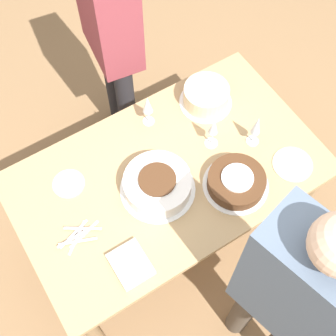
{
  "coord_description": "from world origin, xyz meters",
  "views": [
    {
      "loc": [
        -0.55,
        -0.88,
        2.7
      ],
      "look_at": [
        0.0,
        0.0,
        0.78
      ],
      "focal_mm": 50.0,
      "sensor_mm": 36.0,
      "label": 1
    }
  ],
  "objects": [
    {
      "name": "cake_front_chocolate",
      "position": [
        0.23,
        -0.22,
        0.77
      ],
      "size": [
        0.31,
        0.31,
        0.08
      ],
      "color": "white",
      "rests_on": "dining_table"
    },
    {
      "name": "dessert_plate_left",
      "position": [
        -0.43,
        0.2,
        0.73
      ],
      "size": [
        0.15,
        0.15,
        0.01
      ],
      "color": "beige",
      "rests_on": "dining_table"
    },
    {
      "name": "dessert_plate_right",
      "position": [
        0.53,
        -0.28,
        0.73
      ],
      "size": [
        0.19,
        0.19,
        0.01
      ],
      "color": "beige",
      "rests_on": "dining_table"
    },
    {
      "name": "person_watching",
      "position": [
        0.15,
        0.8,
        0.93
      ],
      "size": [
        0.27,
        0.43,
        1.55
      ],
      "rotation": [
        0.0,
        0.0,
        -1.71
      ],
      "color": "#232328",
      "rests_on": "ground_plane"
    },
    {
      "name": "wine_glass_near",
      "position": [
        0.45,
        -0.07,
        0.86
      ],
      "size": [
        0.06,
        0.06,
        0.2
      ],
      "color": "silver",
      "rests_on": "dining_table"
    },
    {
      "name": "cake_center_white",
      "position": [
        -0.09,
        -0.05,
        0.78
      ],
      "size": [
        0.35,
        0.35,
        0.11
      ],
      "color": "white",
      "rests_on": "dining_table"
    },
    {
      "name": "ground_plane",
      "position": [
        0.0,
        0.0,
        0.0
      ],
      "size": [
        12.0,
        12.0,
        0.0
      ],
      "primitive_type": "plane",
      "color": "#8E6B47"
    },
    {
      "name": "fork_pile",
      "position": [
        -0.5,
        -0.06,
        0.74
      ],
      "size": [
        0.21,
        0.13,
        0.02
      ],
      "color": "silver",
      "rests_on": "dining_table"
    },
    {
      "name": "person_cutting",
      "position": [
        0.05,
        -0.78,
        0.98
      ],
      "size": [
        0.31,
        0.44,
        1.62
      ],
      "rotation": [
        0.0,
        0.0,
        1.81
      ],
      "color": "#4C4238",
      "rests_on": "ground_plane"
    },
    {
      "name": "dining_table",
      "position": [
        0.0,
        0.0,
        0.62
      ],
      "size": [
        1.47,
        0.87,
        0.73
      ],
      "color": "tan",
      "rests_on": "ground_plane"
    },
    {
      "name": "wine_glass_extra",
      "position": [
        0.07,
        0.3,
        0.86
      ],
      "size": [
        0.06,
        0.06,
        0.2
      ],
      "color": "silver",
      "rests_on": "dining_table"
    },
    {
      "name": "wine_glass_far",
      "position": [
        0.27,
        0.03,
        0.87
      ],
      "size": [
        0.07,
        0.07,
        0.21
      ],
      "color": "silver",
      "rests_on": "dining_table"
    },
    {
      "name": "napkin_stack",
      "position": [
        -0.37,
        -0.3,
        0.74
      ],
      "size": [
        0.15,
        0.18,
        0.03
      ],
      "color": "silver",
      "rests_on": "dining_table"
    },
    {
      "name": "cake_back_decorated",
      "position": [
        0.39,
        0.25,
        0.78
      ],
      "size": [
        0.27,
        0.27,
        0.11
      ],
      "color": "white",
      "rests_on": "dining_table"
    }
  ]
}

